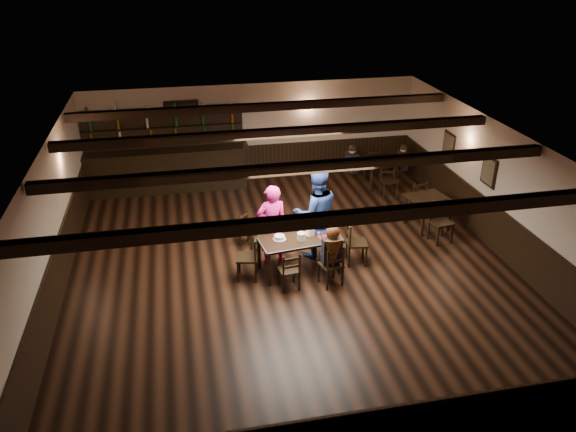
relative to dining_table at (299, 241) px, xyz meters
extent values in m
plane|color=black|center=(-0.14, 0.11, -0.67)|extent=(10.00, 10.00, 0.00)
cube|color=beige|center=(-0.14, 5.11, 0.68)|extent=(9.00, 0.02, 2.70)
cube|color=beige|center=(-0.14, -4.89, 0.68)|extent=(9.00, 0.02, 2.70)
cube|color=beige|center=(-4.64, 0.11, 0.68)|extent=(0.02, 10.00, 2.70)
cube|color=beige|center=(4.36, 0.11, 0.68)|extent=(0.02, 10.00, 2.70)
cube|color=silver|center=(-0.14, 0.11, 2.03)|extent=(9.00, 10.00, 0.02)
cube|color=black|center=(-0.14, 5.08, -0.17)|extent=(9.00, 0.04, 1.00)
cube|color=black|center=(-4.61, 0.11, -0.17)|extent=(0.04, 10.00, 1.00)
cube|color=black|center=(4.33, 0.11, -0.17)|extent=(0.04, 10.00, 1.00)
cube|color=black|center=(-2.04, 5.08, 1.18)|extent=(0.90, 0.03, 1.00)
cube|color=black|center=(-2.04, 5.06, 1.18)|extent=(0.80, 0.02, 0.90)
cube|color=black|center=(4.33, 0.61, 0.93)|extent=(0.03, 0.55, 0.65)
cube|color=#72664C|center=(4.31, 0.61, 0.93)|extent=(0.02, 0.45, 0.55)
cube|color=black|center=(4.33, 2.51, 0.88)|extent=(0.03, 0.55, 0.65)
cube|color=#72664C|center=(4.31, 2.51, 0.88)|extent=(0.02, 0.45, 0.55)
cube|color=black|center=(-0.14, -2.89, 1.93)|extent=(8.90, 0.18, 0.18)
cube|color=black|center=(-0.14, -0.89, 1.93)|extent=(8.90, 0.18, 0.18)
cube|color=black|center=(-0.14, 1.11, 1.93)|extent=(8.90, 0.18, 0.18)
cube|color=black|center=(-0.14, 3.11, 1.93)|extent=(8.90, 0.18, 0.18)
cube|color=black|center=(-0.70, -0.44, -0.32)|extent=(0.07, 0.07, 0.71)
cube|color=black|center=(-0.79, 0.25, -0.32)|extent=(0.07, 0.07, 0.71)
cube|color=black|center=(0.79, -0.25, -0.32)|extent=(0.07, 0.07, 0.71)
cube|color=black|center=(0.70, 0.44, -0.32)|extent=(0.07, 0.07, 0.71)
cube|color=black|center=(0.00, 0.00, 0.05)|extent=(1.71, 1.01, 0.04)
cube|color=#A5A8AD|center=(-0.05, 0.39, 0.05)|extent=(1.61, 0.23, 0.05)
cube|color=#A5A8AD|center=(0.05, -0.39, 0.05)|extent=(1.61, 0.23, 0.05)
cube|color=#A5A8AD|center=(0.79, 0.10, 0.05)|extent=(0.13, 0.81, 0.05)
cube|color=#A5A8AD|center=(-0.79, -0.10, 0.05)|extent=(0.13, 0.81, 0.05)
cube|color=black|center=(-0.20, -0.42, -0.48)|extent=(0.03, 0.03, 0.38)
cube|color=black|center=(-0.16, -0.72, -0.48)|extent=(0.03, 0.03, 0.38)
cube|color=black|center=(-0.51, -0.46, -0.48)|extent=(0.03, 0.03, 0.38)
cube|color=black|center=(-0.48, -0.75, -0.48)|extent=(0.03, 0.03, 0.38)
cube|color=black|center=(-0.34, -0.59, -0.28)|extent=(0.41, 0.40, 0.04)
cube|color=black|center=(-0.32, -0.74, -0.08)|extent=(0.37, 0.08, 0.40)
cube|color=black|center=(-0.32, -0.74, -0.12)|extent=(0.32, 0.06, 0.04)
cube|color=black|center=(-0.32, -0.74, 0.04)|extent=(0.32, 0.06, 0.04)
cube|color=black|center=(0.61, -0.41, -0.47)|extent=(0.04, 0.04, 0.41)
cube|color=black|center=(0.70, -0.73, -0.47)|extent=(0.04, 0.04, 0.41)
cube|color=black|center=(0.28, -0.50, -0.47)|extent=(0.04, 0.04, 0.41)
cube|color=black|center=(0.37, -0.82, -0.47)|extent=(0.04, 0.04, 0.41)
cube|color=black|center=(0.49, -0.62, -0.24)|extent=(0.49, 0.48, 0.04)
cube|color=black|center=(0.53, -0.77, -0.03)|extent=(0.40, 0.14, 0.43)
cube|color=black|center=(0.53, -0.77, -0.07)|extent=(0.34, 0.12, 0.05)
cube|color=black|center=(0.53, -0.77, 0.10)|extent=(0.34, 0.12, 0.05)
cube|color=black|center=(-1.20, 0.16, -0.45)|extent=(0.04, 0.04, 0.44)
cube|color=black|center=(-0.86, 0.09, -0.45)|extent=(0.04, 0.04, 0.44)
cube|color=black|center=(-1.28, -0.20, -0.45)|extent=(0.04, 0.04, 0.44)
cube|color=black|center=(-0.94, -0.27, -0.45)|extent=(0.04, 0.04, 0.44)
cube|color=black|center=(-1.07, -0.05, -0.21)|extent=(0.49, 0.50, 0.04)
cube|color=black|center=(-0.90, -0.09, 0.02)|extent=(0.12, 0.43, 0.46)
cube|color=black|center=(-0.90, -0.09, -0.03)|extent=(0.10, 0.37, 0.05)
cube|color=black|center=(-0.90, -0.09, 0.16)|extent=(0.10, 0.37, 0.05)
cube|color=black|center=(1.38, -0.13, -0.45)|extent=(0.04, 0.04, 0.44)
cube|color=black|center=(1.03, -0.08, -0.45)|extent=(0.04, 0.04, 0.44)
cube|color=black|center=(1.44, 0.23, -0.45)|extent=(0.04, 0.04, 0.44)
cube|color=black|center=(1.09, 0.29, -0.45)|extent=(0.04, 0.04, 0.44)
cube|color=black|center=(1.23, 0.08, -0.21)|extent=(0.48, 0.49, 0.04)
cube|color=black|center=(1.06, 0.11, 0.02)|extent=(0.10, 0.43, 0.47)
cube|color=black|center=(1.06, 0.11, -0.02)|extent=(0.08, 0.37, 0.05)
cube|color=black|center=(1.06, 0.11, 0.16)|extent=(0.08, 0.37, 0.05)
cube|color=black|center=(-0.83, 1.04, -0.49)|extent=(0.04, 0.04, 0.37)
cube|color=black|center=(-1.05, 1.23, -0.49)|extent=(0.04, 0.04, 0.37)
cube|color=black|center=(-0.63, 1.27, -0.49)|extent=(0.04, 0.04, 0.37)
cube|color=black|center=(-0.85, 1.46, -0.49)|extent=(0.04, 0.04, 0.37)
cube|color=black|center=(-0.84, 1.25, -0.29)|extent=(0.49, 0.49, 0.03)
cube|color=black|center=(-0.95, 1.35, -0.10)|extent=(0.26, 0.29, 0.38)
cube|color=black|center=(-0.95, 1.35, -0.14)|extent=(0.22, 0.24, 0.04)
cube|color=black|center=(-0.95, 1.35, 0.02)|extent=(0.22, 0.24, 0.04)
imported|color=#FF299B|center=(-0.48, 0.44, 0.20)|extent=(0.67, 0.47, 1.74)
imported|color=navy|center=(0.48, 0.56, 0.31)|extent=(0.97, 0.76, 1.97)
cube|color=black|center=(0.49, -0.49, -0.15)|extent=(0.33, 0.33, 0.14)
cube|color=black|center=(0.49, -0.62, 0.09)|extent=(0.35, 0.21, 0.50)
cylinder|color=black|center=(0.49, -0.62, 0.32)|extent=(0.10, 0.35, 0.35)
sphere|color=#D8A384|center=(0.49, -0.62, 0.47)|extent=(0.22, 0.22, 0.22)
sphere|color=#3B180D|center=(0.49, -0.65, 0.48)|extent=(0.27, 0.27, 0.27)
cone|color=#3B180D|center=(0.49, -0.75, 0.07)|extent=(0.21, 0.21, 0.62)
cylinder|color=white|center=(-0.40, 0.03, 0.09)|extent=(0.26, 0.26, 0.01)
cylinder|color=white|center=(-0.40, 0.03, 0.13)|extent=(0.21, 0.21, 0.07)
cylinder|color=silver|center=(-0.40, 0.03, 0.11)|extent=(0.22, 0.22, 0.03)
cylinder|color=white|center=(0.01, -0.09, 0.16)|extent=(0.17, 0.17, 0.16)
cylinder|color=white|center=(0.24, 0.09, 0.19)|extent=(0.19, 0.19, 0.22)
cylinder|color=#A5A8AD|center=(-0.01, 0.06, 0.09)|extent=(0.06, 0.06, 0.03)
sphere|color=orange|center=(-0.01, 0.06, 0.13)|extent=(0.03, 0.03, 0.03)
cylinder|color=silver|center=(0.40, 0.01, 0.12)|extent=(0.03, 0.03, 0.08)
cylinder|color=#A5A8AD|center=(0.44, -0.06, 0.13)|extent=(0.04, 0.04, 0.10)
cylinder|color=silver|center=(0.28, 0.20, 0.13)|extent=(0.07, 0.07, 0.10)
cube|color=maroon|center=(0.53, -0.05, 0.08)|extent=(0.33, 0.28, 0.00)
cube|color=#0E1446|center=(0.51, 0.22, 0.08)|extent=(0.37, 0.29, 0.00)
cube|color=black|center=(-2.56, 4.76, -0.12)|extent=(4.19, 0.60, 1.10)
cube|color=black|center=(-2.56, 4.76, 0.45)|extent=(4.39, 0.70, 0.05)
cube|color=black|center=(-2.56, 5.03, 0.43)|extent=(4.19, 0.10, 2.20)
cube|color=black|center=(-2.56, 4.93, 0.68)|extent=(4.09, 0.22, 0.03)
cube|color=black|center=(-2.56, 4.93, 1.03)|extent=(4.09, 0.22, 0.03)
cube|color=black|center=(-2.56, 4.93, 1.38)|extent=(4.09, 0.22, 0.03)
cube|color=black|center=(3.35, 1.30, 0.06)|extent=(1.02, 1.02, 0.04)
cube|color=black|center=(3.06, 0.88, -0.32)|extent=(0.05, 0.05, 0.71)
cube|color=black|center=(2.94, 1.59, -0.32)|extent=(0.05, 0.05, 0.71)
cube|color=black|center=(3.77, 1.00, -0.32)|extent=(0.05, 0.05, 0.71)
cube|color=black|center=(3.65, 1.71, -0.32)|extent=(0.05, 0.05, 0.71)
cube|color=black|center=(3.12, 3.84, 0.06)|extent=(0.88, 0.88, 0.04)
cube|color=black|center=(2.76, 3.52, -0.32)|extent=(0.05, 0.05, 0.71)
cube|color=black|center=(2.80, 4.21, -0.32)|extent=(0.05, 0.05, 0.71)
cube|color=black|center=(3.44, 3.48, -0.32)|extent=(0.05, 0.05, 0.71)
cube|color=black|center=(3.49, 4.16, -0.32)|extent=(0.05, 0.05, 0.71)
cube|color=black|center=(2.32, 3.93, 0.06)|extent=(0.33, 0.41, 0.52)
sphere|color=#D8A384|center=(2.32, 3.93, 0.41)|extent=(0.20, 0.20, 0.20)
sphere|color=black|center=(2.32, 3.93, 0.44)|extent=(0.21, 0.21, 0.21)
cube|color=black|center=(3.74, 3.85, 0.04)|extent=(0.21, 0.34, 0.49)
sphere|color=#D8A384|center=(3.74, 3.85, 0.37)|extent=(0.19, 0.19, 0.19)
sphere|color=black|center=(3.74, 3.85, 0.39)|extent=(0.20, 0.20, 0.20)
camera|label=1|loc=(-2.21, -9.59, 5.38)|focal=35.00mm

